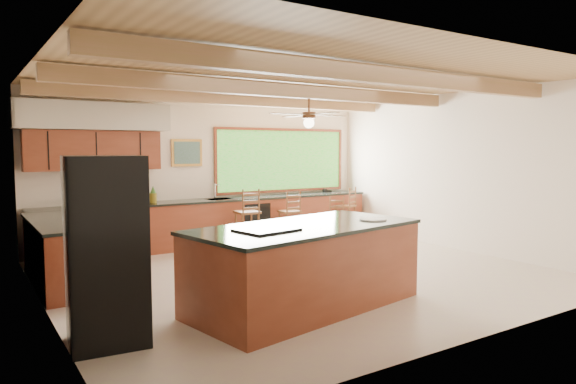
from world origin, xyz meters
TOP-DOWN VIEW (x-y plane):
  - ground at (0.00, 0.00)m, footprint 7.20×7.20m
  - room_shell at (-0.17, 0.65)m, footprint 7.27×6.54m
  - counter_run at (-0.82, 2.52)m, footprint 7.12×3.10m
  - island at (-0.89, -1.40)m, footprint 3.10×1.85m
  - refrigerator at (-3.22, -1.30)m, footprint 0.80×0.78m
  - bar_stool_a at (0.25, 2.14)m, footprint 0.45×0.45m
  - bar_stool_b at (1.27, 2.21)m, footprint 0.41×0.41m
  - bar_stool_c at (2.89, 2.39)m, footprint 0.51×0.51m
  - bar_stool_d at (1.95, 1.59)m, footprint 0.46×0.46m

SIDE VIEW (x-z plane):
  - ground at x=0.00m, z-range 0.00..0.00m
  - counter_run at x=-0.82m, z-range -0.15..1.08m
  - island at x=-0.89m, z-range -0.01..1.03m
  - bar_stool_d at x=1.95m, z-range 0.09..1.07m
  - bar_stool_b at x=1.27m, z-range 0.10..1.17m
  - bar_stool_c at x=2.89m, z-range 0.10..1.17m
  - bar_stool_a at x=0.25m, z-range 0.11..1.28m
  - refrigerator at x=-3.22m, z-range 0.00..1.87m
  - room_shell at x=-0.17m, z-range 0.70..3.72m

